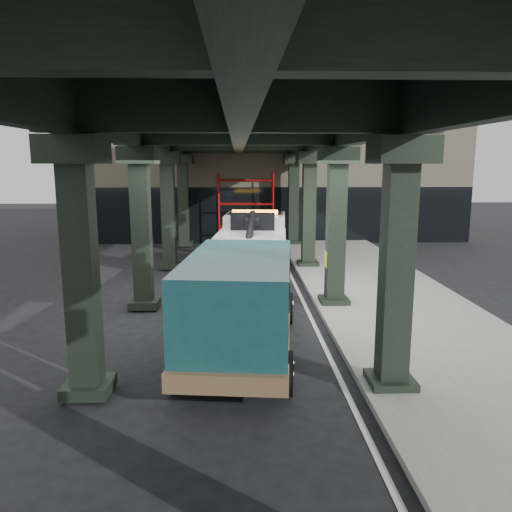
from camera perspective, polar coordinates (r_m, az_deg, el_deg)
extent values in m
plane|color=black|center=(14.03, -0.17, -8.21)|extent=(90.00, 90.00, 0.00)
cube|color=gray|center=(16.66, 15.32, -5.29)|extent=(5.00, 40.00, 0.15)
cube|color=silver|center=(16.07, 5.69, -5.79)|extent=(0.12, 38.00, 0.01)
cube|color=black|center=(9.97, 15.73, -1.47)|extent=(0.55, 0.55, 5.00)
cube|color=black|center=(9.77, 16.40, 11.55)|extent=(1.10, 1.10, 0.50)
cube|color=black|center=(10.68, 15.10, -13.74)|extent=(0.90, 0.90, 0.24)
cube|color=black|center=(15.71, 9.12, 3.05)|extent=(0.55, 0.55, 5.00)
cube|color=black|center=(15.58, 9.36, 11.28)|extent=(1.10, 1.10, 0.50)
cube|color=black|center=(16.17, 8.88, -5.12)|extent=(0.90, 0.90, 0.24)
cube|color=black|center=(21.59, 6.05, 5.13)|extent=(0.55, 0.55, 5.00)
cube|color=black|center=(21.50, 6.17, 11.11)|extent=(1.10, 1.10, 0.50)
cube|color=black|center=(21.93, 5.94, -0.92)|extent=(0.90, 0.90, 0.24)
cube|color=black|center=(27.52, 4.30, 6.30)|extent=(0.55, 0.55, 5.00)
cube|color=black|center=(27.45, 4.37, 10.99)|extent=(1.10, 1.10, 0.50)
cube|color=black|center=(27.79, 4.23, 1.53)|extent=(0.90, 0.90, 0.24)
cube|color=black|center=(9.95, -19.34, -1.70)|extent=(0.55, 0.55, 5.00)
cube|color=black|center=(9.75, -20.16, 11.34)|extent=(1.10, 1.10, 0.50)
cube|color=black|center=(10.66, -18.57, -13.99)|extent=(0.90, 0.90, 0.24)
cube|color=black|center=(15.69, -12.94, 2.91)|extent=(0.55, 0.55, 5.00)
cube|color=black|center=(15.57, -13.29, 11.15)|extent=(1.10, 1.10, 0.50)
cube|color=black|center=(16.16, -12.60, -5.27)|extent=(0.90, 0.90, 0.24)
cube|color=black|center=(21.58, -9.99, 5.02)|extent=(0.55, 0.55, 5.00)
cube|color=black|center=(21.49, -10.18, 11.00)|extent=(1.10, 1.10, 0.50)
cube|color=black|center=(21.92, -9.79, -1.02)|extent=(0.90, 0.90, 0.24)
cube|color=black|center=(27.52, -8.29, 6.22)|extent=(0.55, 0.55, 5.00)
cube|color=black|center=(27.44, -8.42, 10.91)|extent=(1.10, 1.10, 0.50)
cube|color=black|center=(27.78, -8.17, 1.45)|extent=(0.90, 0.90, 0.24)
cube|color=black|center=(15.62, 9.45, 14.22)|extent=(0.35, 32.00, 1.10)
cube|color=black|center=(15.60, -13.41, 14.08)|extent=(0.35, 32.00, 1.10)
cube|color=black|center=(15.32, -1.98, 14.42)|extent=(0.35, 32.00, 1.10)
cube|color=black|center=(15.38, -2.00, 17.03)|extent=(7.40, 32.00, 0.30)
cube|color=#C6B793|center=(33.38, 2.15, 9.63)|extent=(22.00, 10.00, 8.00)
cylinder|color=#B3100E|center=(28.31, -4.23, 5.41)|extent=(0.08, 0.08, 4.00)
cylinder|color=#B3100E|center=(27.52, -4.29, 5.26)|extent=(0.08, 0.08, 4.00)
cylinder|color=#B3100E|center=(28.36, 1.87, 5.44)|extent=(0.08, 0.08, 4.00)
cylinder|color=#B3100E|center=(27.57, 1.98, 5.29)|extent=(0.08, 0.08, 4.00)
cylinder|color=#B3100E|center=(28.40, -1.17, 3.42)|extent=(3.00, 0.08, 0.08)
cylinder|color=#B3100E|center=(28.27, -1.18, 6.03)|extent=(3.00, 0.08, 0.08)
cylinder|color=#B3100E|center=(28.20, -1.19, 8.67)|extent=(3.00, 0.08, 0.08)
cube|color=black|center=(18.04, -0.52, -1.63)|extent=(1.69, 7.67, 0.25)
cube|color=silver|center=(20.43, -0.07, 2.26)|extent=(2.59, 2.64, 1.83)
cube|color=silver|center=(21.56, 0.09, 1.33)|extent=(2.44, 0.92, 0.91)
cube|color=black|center=(20.61, -0.03, 3.76)|extent=(2.34, 1.51, 0.86)
cube|color=silver|center=(16.77, -0.78, -0.26)|extent=(2.88, 5.27, 1.42)
cube|color=orange|center=(20.11, -0.10, 5.04)|extent=(1.84, 0.45, 0.16)
cube|color=black|center=(18.62, -0.36, 3.97)|extent=(1.67, 0.75, 0.61)
cylinder|color=black|center=(16.84, -0.74, 2.41)|extent=(0.56, 3.56, 1.36)
cube|color=black|center=(14.50, -1.46, -6.12)|extent=(0.43, 1.44, 0.18)
cube|color=black|center=(13.83, -1.69, -7.16)|extent=(1.64, 0.40, 0.18)
cylinder|color=black|center=(20.99, -3.07, -0.34)|extent=(0.45, 1.14, 1.12)
cylinder|color=silver|center=(20.99, -3.07, -0.34)|extent=(0.45, 0.65, 0.61)
cylinder|color=black|center=(20.87, 3.04, -0.40)|extent=(0.45, 1.14, 1.12)
cylinder|color=silver|center=(20.87, 3.04, -0.40)|extent=(0.45, 0.65, 0.61)
cylinder|color=black|center=(17.73, -4.22, -2.37)|extent=(0.45, 1.14, 1.12)
cylinder|color=silver|center=(17.73, -4.22, -2.37)|extent=(0.45, 0.65, 0.61)
cylinder|color=black|center=(17.59, 3.02, -2.46)|extent=(0.45, 1.14, 1.12)
cylinder|color=silver|center=(17.59, 3.02, -2.46)|extent=(0.45, 0.65, 0.61)
cylinder|color=black|center=(16.46, -4.80, -3.39)|extent=(0.45, 1.14, 1.12)
cylinder|color=silver|center=(16.46, -4.80, -3.39)|extent=(0.45, 0.65, 0.61)
cylinder|color=black|center=(16.31, 3.01, -3.50)|extent=(0.45, 1.14, 1.12)
cylinder|color=silver|center=(16.31, 3.01, -3.50)|extent=(0.45, 0.65, 0.61)
cube|color=#134246|center=(14.24, -0.70, -3.66)|extent=(2.30, 1.40, 0.96)
cube|color=#134246|center=(11.30, -1.92, -5.19)|extent=(2.74, 5.02, 2.09)
cube|color=brown|center=(11.97, -1.69, -8.59)|extent=(2.91, 6.20, 0.37)
cube|color=black|center=(13.64, -0.85, -0.61)|extent=(2.12, 0.68, 0.89)
cube|color=black|center=(11.48, -1.78, -2.19)|extent=(2.67, 4.07, 0.59)
cube|color=silver|center=(14.90, -0.51, -4.72)|extent=(2.14, 0.35, 0.32)
cylinder|color=black|center=(14.47, -4.95, -5.80)|extent=(0.39, 0.92, 0.90)
cylinder|color=silver|center=(14.47, -4.95, -5.80)|extent=(0.39, 0.53, 0.49)
cylinder|color=black|center=(14.30, 3.59, -5.98)|extent=(0.39, 0.92, 0.90)
cylinder|color=silver|center=(14.30, 3.59, -5.98)|extent=(0.39, 0.53, 0.49)
cylinder|color=black|center=(10.31, -8.91, -12.77)|extent=(0.39, 0.92, 0.90)
cylinder|color=silver|center=(10.31, -8.91, -12.77)|extent=(0.39, 0.53, 0.49)
cylinder|color=black|center=(10.07, 3.37, -13.24)|extent=(0.39, 0.92, 0.90)
cylinder|color=silver|center=(10.07, 3.37, -13.24)|extent=(0.39, 0.53, 0.49)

